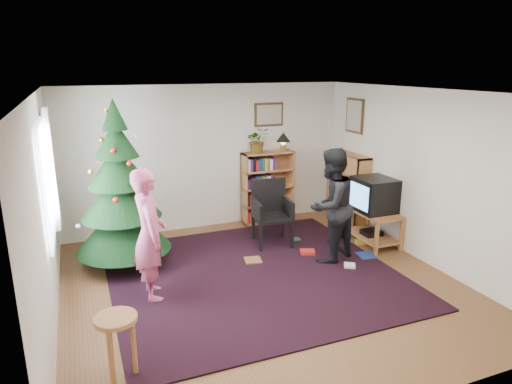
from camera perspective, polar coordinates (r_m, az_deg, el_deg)
name	(u,v)px	position (r m, az deg, el deg)	size (l,w,h in m)	color
floor	(262,284)	(6.16, 0.77, -11.48)	(5.00, 5.00, 0.00)	brown
ceiling	(263,92)	(5.50, 0.86, 12.41)	(5.00, 5.00, 0.00)	white
wall_back	(207,157)	(8.01, -6.10, 4.31)	(5.00, 0.02, 2.50)	silver
wall_front	(389,277)	(3.67, 16.24, -10.16)	(5.00, 0.02, 2.50)	silver
wall_left	(44,218)	(5.31, -24.98, -2.94)	(0.02, 5.00, 2.50)	silver
wall_right	(422,176)	(7.03, 20.00, 1.86)	(0.02, 5.00, 2.50)	silver
rug	(254,274)	(6.41, -0.28, -10.26)	(3.80, 3.60, 0.02)	black
window_pane	(46,182)	(5.82, -24.72, 1.19)	(0.04, 1.20, 1.40)	silver
curtain	(52,169)	(6.50, -24.15, 2.64)	(0.06, 0.35, 1.60)	white
picture_back	(269,115)	(8.26, 1.61, 9.65)	(0.55, 0.03, 0.42)	#4C3319
picture_right	(355,116)	(8.26, 12.24, 9.31)	(0.03, 0.50, 0.60)	#4C3319
christmas_tree	(121,199)	(6.63, -16.55, -0.89)	(1.32, 1.32, 2.39)	#3F2816
bookshelf_back	(268,186)	(8.34, 1.47, 0.73)	(0.95, 0.30, 1.30)	#B37A40
bookshelf_right	(348,189)	(8.33, 11.40, 0.39)	(0.30, 0.95, 1.30)	#B37A40
tv_stand	(372,224)	(7.63, 14.31, -3.86)	(0.53, 0.95, 0.55)	#B37A40
crt_tv	(374,195)	(7.48, 14.54, -0.32)	(0.57, 0.61, 0.54)	black
armchair	(270,209)	(7.35, 1.71, -2.20)	(0.64, 0.64, 1.03)	black
stool	(117,331)	(4.47, -17.02, -16.27)	(0.38, 0.38, 0.64)	#B37A40
person_standing	(149,234)	(5.69, -13.19, -5.18)	(0.60, 0.40, 1.65)	#B5486E
person_by_chair	(331,206)	(6.68, 9.31, -1.71)	(0.82, 0.64, 1.69)	black
potted_plant	(258,140)	(8.09, 0.21, 6.48)	(0.40, 0.35, 0.45)	gray
table_lamp	(283,138)	(8.29, 3.43, 6.71)	(0.25, 0.25, 0.34)	#A57F33
floor_clutter	(322,251)	(7.14, 8.27, -7.37)	(2.09, 1.41, 0.08)	#A51E19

